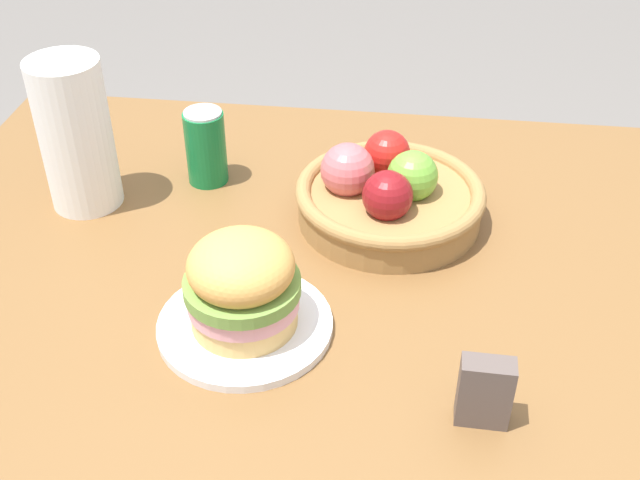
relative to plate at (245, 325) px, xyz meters
The scene contains 7 objects.
dining_table 0.25m from the plate, 52.34° to the left, with size 1.40×0.90×0.75m.
plate is the anchor object (origin of this frame).
sandwich 0.07m from the plate, 45.00° to the right, with size 0.15×0.15×0.13m.
soda_can 0.38m from the plate, 110.95° to the left, with size 0.07×0.07×0.13m.
fruit_basket 0.32m from the plate, 58.74° to the left, with size 0.29×0.29×0.12m.
paper_towel_roll 0.42m from the plate, 139.66° to the left, with size 0.11×0.11×0.24m, color white.
napkin_holder 0.32m from the plate, 21.17° to the right, with size 0.06×0.03×0.09m, color #594C47.
Camera 1 is at (0.06, -0.92, 1.46)m, focal length 44.68 mm.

